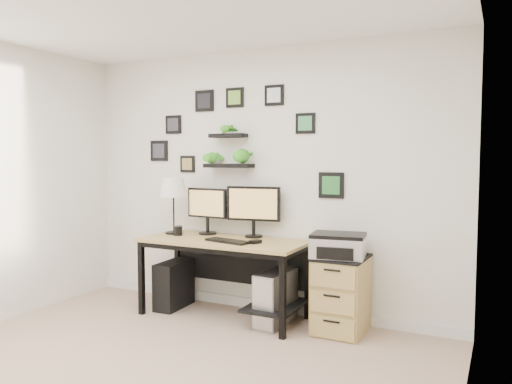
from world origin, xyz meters
The scene contains 14 objects.
room centered at (0.00, 1.98, 0.05)m, with size 4.00×4.00×4.00m.
desk centered at (-0.17, 1.67, 0.63)m, with size 1.60×0.70×0.75m.
monitor_left centered at (-0.51, 1.83, 1.03)m, with size 0.46×0.19×0.47m.
monitor_right centered at (0.00, 1.87, 1.05)m, with size 0.54×0.20×0.50m.
keyboard centered at (-0.09, 1.51, 0.76)m, with size 0.45×0.14×0.02m, color black.
mouse centered at (0.17, 1.56, 0.77)m, with size 0.07×0.10×0.03m, color black.
table_lamp centered at (-0.84, 1.72, 1.21)m, with size 0.28×0.28×0.58m.
mug centered at (-0.73, 1.63, 0.80)m, with size 0.08×0.08×0.09m, color black.
pen_cup centered at (-0.80, 1.74, 0.79)m, with size 0.06×0.06×0.08m, color black.
pc_tower_black centered at (-0.81, 1.66, 0.24)m, with size 0.21×0.47×0.47m, color black.
pc_tower_grey centered at (0.34, 1.64, 0.25)m, with size 0.25×0.51×0.49m.
file_cabinet centered at (0.93, 1.72, 0.34)m, with size 0.43×0.53×0.67m.
printer centered at (0.92, 1.68, 0.77)m, with size 0.50×0.42×0.20m.
wall_decor centered at (-0.29, 1.93, 1.68)m, with size 2.20×0.18×1.08m.
Camera 1 is at (2.19, -2.46, 1.53)m, focal length 35.00 mm.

